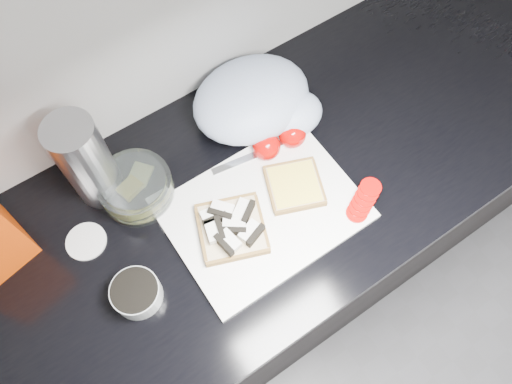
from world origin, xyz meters
TOP-DOWN VIEW (x-y plane):
  - base_cabinet at (0.00, 1.20)m, footprint 3.50×0.60m
  - countertop at (0.00, 1.20)m, footprint 3.50×0.64m
  - cutting_board at (0.12, 1.14)m, footprint 0.40×0.30m
  - bread_left at (0.04, 1.14)m, footprint 0.18×0.18m
  - bread_right at (0.20, 1.14)m, footprint 0.16×0.16m
  - tomato_slices at (0.31, 1.03)m, footprint 0.11×0.08m
  - knife at (0.21, 1.25)m, footprint 0.22×0.05m
  - seed_tub at (-0.19, 1.13)m, footprint 0.10×0.10m
  - tub_lid at (-0.23, 1.29)m, footprint 0.11×0.11m
  - glass_bowl at (-0.08, 1.33)m, footprint 0.16×0.16m
  - steel_canister at (-0.14, 1.38)m, footprint 0.10×0.10m
  - grocery_bag at (0.25, 1.35)m, footprint 0.29×0.25m
  - whole_tomatoes at (0.24, 1.25)m, footprint 0.13×0.07m

SIDE VIEW (x-z plane):
  - base_cabinet at x=0.00m, z-range 0.00..0.86m
  - countertop at x=0.00m, z-range 0.86..0.90m
  - tub_lid at x=-0.23m, z-range 0.90..0.91m
  - cutting_board at x=0.12m, z-range 0.90..0.91m
  - knife at x=0.21m, z-range 0.91..0.92m
  - bread_right at x=0.20m, z-range 0.91..0.93m
  - tomato_slices at x=0.31m, z-range 0.91..0.94m
  - bread_left at x=0.04m, z-range 0.90..0.95m
  - seed_tub at x=-0.19m, z-range 0.90..0.95m
  - whole_tomatoes at x=0.24m, z-range 0.90..0.96m
  - glass_bowl at x=-0.08m, z-range 0.90..0.97m
  - grocery_bag at x=0.25m, z-range 0.90..1.02m
  - steel_canister at x=-0.14m, z-range 0.90..1.14m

